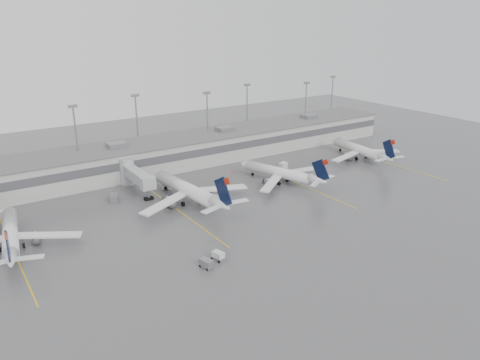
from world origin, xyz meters
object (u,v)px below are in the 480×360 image
jet_far_left (10,235)px  jet_mid_left (189,190)px  jet_far_right (361,150)px  jet_mid_right (282,173)px  baggage_tug (218,257)px

jet_far_left → jet_mid_left: jet_mid_left is taller
jet_mid_left → jet_far_left: bearing=177.1°
jet_far_right → jet_mid_right: bearing=-166.6°
jet_mid_left → jet_mid_right: size_ratio=1.20×
jet_far_left → jet_mid_left: size_ratio=0.87×
baggage_tug → jet_mid_right: bearing=21.7°
jet_far_left → jet_mid_right: 66.52m
jet_far_left → jet_far_right: size_ratio=1.00×
jet_far_left → baggage_tug: (30.74, -25.63, -2.26)m
jet_far_left → baggage_tug: bearing=-31.6°
jet_far_left → baggage_tug: 40.09m
jet_far_right → jet_far_left: bearing=-170.4°
jet_mid_right → jet_mid_left: bearing=160.4°
baggage_tug → jet_far_right: bearing=8.5°
jet_mid_right → jet_far_right: 34.59m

